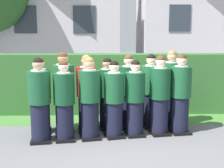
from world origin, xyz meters
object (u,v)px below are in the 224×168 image
at_px(student_rear_row_6, 171,90).
at_px(student_rear_row_0, 41,97).
at_px(student_front_row_0, 40,102).
at_px(student_rear_row_5, 151,92).
at_px(student_front_row_1, 64,103).
at_px(student_rear_row_4, 128,93).
at_px(student_rear_row_1, 64,94).
at_px(student_front_row_2, 90,100).
at_px(student_front_row_3, 114,101).
at_px(student_front_row_5, 160,97).
at_px(student_front_row_4, 135,100).
at_px(student_rear_row_3, 107,95).
at_px(student_front_row_6, 180,96).
at_px(student_in_red_blazer, 87,95).

bearing_deg(student_rear_row_6, student_rear_row_0, -171.24).
xyz_separation_m(student_front_row_0, student_rear_row_5, (2.30, 0.91, -0.00)).
height_order(student_front_row_1, student_rear_row_4, student_rear_row_4).
bearing_deg(student_front_row_1, student_rear_row_6, 21.77).
bearing_deg(student_rear_row_6, student_rear_row_1, -171.40).
distance_m(student_front_row_1, student_rear_row_4, 1.55).
bearing_deg(student_rear_row_0, student_front_row_2, -20.52).
bearing_deg(student_front_row_3, student_front_row_5, 9.08).
bearing_deg(student_front_row_4, student_rear_row_3, 138.91).
distance_m(student_rear_row_5, student_rear_row_6, 0.49).
height_order(student_front_row_5, student_front_row_6, student_front_row_6).
height_order(student_front_row_1, student_rear_row_3, student_front_row_1).
xyz_separation_m(student_front_row_5, student_rear_row_5, (-0.11, 0.52, -0.00)).
xyz_separation_m(student_front_row_3, student_rear_row_3, (-0.13, 0.56, 0.01)).
xyz_separation_m(student_front_row_1, student_rear_row_6, (2.32, 0.92, 0.07)).
distance_m(student_front_row_3, student_front_row_6, 1.42).
bearing_deg(student_front_row_6, student_front_row_3, -171.34).
bearing_deg(student_front_row_1, student_front_row_3, 9.42).
bearing_deg(student_rear_row_0, student_rear_row_4, 9.45).
height_order(student_front_row_0, student_rear_row_6, student_rear_row_6).
height_order(student_front_row_5, student_rear_row_6, student_rear_row_6).
xyz_separation_m(student_rear_row_0, student_in_red_blazer, (0.96, 0.12, 0.02)).
xyz_separation_m(student_rear_row_3, student_rear_row_5, (0.98, 0.12, 0.03)).
height_order(student_front_row_5, student_in_red_blazer, student_front_row_5).
bearing_deg(student_front_row_0, student_front_row_6, 8.82).
relative_size(student_front_row_2, student_front_row_3, 1.05).
xyz_separation_m(student_rear_row_0, student_rear_row_1, (0.47, 0.08, 0.05)).
height_order(student_front_row_4, student_rear_row_5, student_rear_row_5).
height_order(student_rear_row_3, student_rear_row_4, student_rear_row_4).
height_order(student_front_row_2, student_in_red_blazer, student_in_red_blazer).
xyz_separation_m(student_front_row_3, student_rear_row_4, (0.34, 0.63, 0.04)).
distance_m(student_front_row_2, student_front_row_6, 1.92).
relative_size(student_front_row_2, student_front_row_5, 0.99).
relative_size(student_front_row_0, student_rear_row_5, 1.00).
relative_size(student_front_row_2, student_rear_row_0, 1.02).
bearing_deg(student_rear_row_0, student_front_row_6, -2.06).
bearing_deg(student_rear_row_4, student_rear_row_6, 7.44).
bearing_deg(student_rear_row_5, student_front_row_5, -77.94).
distance_m(student_front_row_1, student_front_row_6, 2.42).
height_order(student_front_row_3, student_front_row_4, student_front_row_4).
relative_size(student_front_row_0, student_front_row_2, 1.01).
xyz_separation_m(student_front_row_2, student_rear_row_5, (1.34, 0.75, 0.00)).
bearing_deg(student_rear_row_3, student_front_row_4, -41.09).
bearing_deg(student_rear_row_3, student_rear_row_1, -170.39).
distance_m(student_in_red_blazer, student_rear_row_3, 0.46).
relative_size(student_front_row_1, student_front_row_5, 0.96).
relative_size(student_rear_row_0, student_rear_row_3, 1.02).
xyz_separation_m(student_rear_row_1, student_in_red_blazer, (0.48, 0.04, -0.03)).
height_order(student_front_row_0, student_rear_row_5, student_front_row_0).
relative_size(student_front_row_0, student_rear_row_1, 0.96).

